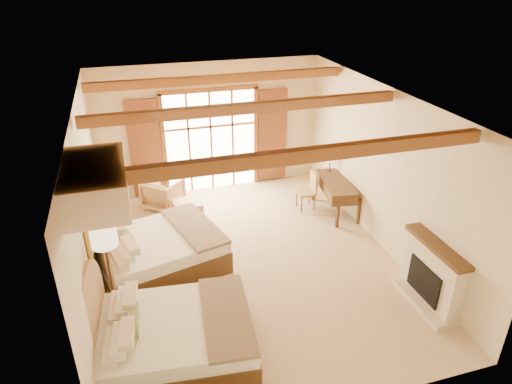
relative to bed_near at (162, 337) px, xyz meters
name	(u,v)px	position (x,y,z in m)	size (l,w,h in m)	color
floor	(249,261)	(1.87, 2.03, -0.45)	(7.00, 7.00, 0.00)	tan
wall_back	(210,128)	(1.87, 5.53, 1.15)	(5.50, 5.50, 0.00)	beige
wall_left	(88,209)	(-0.88, 2.03, 1.15)	(7.00, 7.00, 0.00)	beige
wall_right	(384,170)	(4.62, 2.03, 1.15)	(7.00, 7.00, 0.00)	beige
ceiling	(248,101)	(1.87, 2.03, 2.75)	(7.00, 7.00, 0.00)	#BC8337
ceiling_beams	(248,108)	(1.87, 2.03, 2.63)	(5.39, 4.60, 0.18)	brown
french_doors	(211,142)	(1.87, 5.47, 0.80)	(3.95, 0.08, 2.60)	white
fireplace	(430,277)	(4.47, 0.03, 0.06)	(0.46, 1.40, 1.16)	beige
painting	(88,223)	(-0.84, 1.28, 1.30)	(0.06, 0.95, 0.75)	gold
canopy_valance	(96,183)	(-0.53, 0.03, 2.50)	(0.70, 1.40, 0.45)	#F5DFC6
bed_near	(162,337)	(0.00, 0.00, 0.00)	(2.42, 1.93, 1.49)	#4F3019
bed_far	(148,250)	(-0.01, 2.31, 0.00)	(2.69, 2.25, 1.50)	#4F3019
nightstand	(116,295)	(-0.63, 1.39, -0.18)	(0.44, 0.44, 0.53)	#4F3019
floor_lamp	(104,242)	(-0.63, 0.95, 1.13)	(0.39, 0.39, 1.86)	#3B281D
armchair	(163,193)	(0.53, 4.74, -0.09)	(0.78, 0.80, 0.73)	#AE8251
ottoman	(187,211)	(0.98, 4.02, -0.23)	(0.59, 0.59, 0.43)	tan
desk	(335,195)	(4.33, 3.40, -0.03)	(0.85, 1.53, 0.78)	#4F3019
desk_chair	(307,197)	(3.76, 3.75, -0.17)	(0.42, 0.42, 0.91)	#9C7E44
desk_lamp	(330,158)	(4.42, 3.99, 0.67)	(0.22, 0.22, 0.44)	#3B281D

